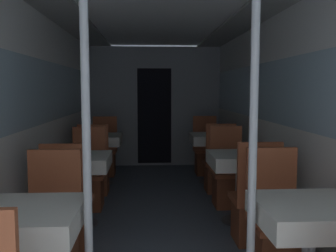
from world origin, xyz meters
TOP-DOWN VIEW (x-y plane):
  - wall_left at (-1.27, 2.68)m, footprint 0.05×8.17m
  - wall_right at (1.27, 2.68)m, footprint 0.05×8.17m
  - ceiling_panel at (0.00, 2.68)m, footprint 2.53×8.17m
  - bulkhead_far at (0.00, 5.61)m, footprint 2.48×0.09m
  - dining_table_left_0 at (-0.86, 0.69)m, footprint 0.64×0.64m
  - chair_left_far_0 at (-0.86, 1.26)m, footprint 0.41×0.41m
  - support_pole_left_0 at (-0.50, 0.69)m, footprint 0.05×0.05m
  - dining_table_left_1 at (-0.86, 2.45)m, footprint 0.64×0.64m
  - chair_left_near_1 at (-0.86, 1.88)m, footprint 0.41×0.41m
  - chair_left_far_1 at (-0.86, 3.02)m, footprint 0.41×0.41m
  - dining_table_left_2 at (-0.86, 4.22)m, footprint 0.64×0.64m
  - chair_left_near_2 at (-0.86, 3.65)m, footprint 0.41×0.41m
  - chair_left_far_2 at (-0.86, 4.79)m, footprint 0.41×0.41m
  - dining_table_right_0 at (0.86, 0.69)m, footprint 0.64×0.64m
  - chair_right_far_0 at (0.86, 1.26)m, footprint 0.41×0.41m
  - support_pole_right_0 at (0.50, 0.69)m, footprint 0.05×0.05m
  - dining_table_right_1 at (0.86, 2.45)m, footprint 0.64×0.64m
  - chair_right_near_1 at (0.86, 1.88)m, footprint 0.41×0.41m
  - chair_right_far_1 at (0.86, 3.02)m, footprint 0.41×0.41m
  - dining_table_right_2 at (0.86, 4.22)m, footprint 0.64×0.64m
  - chair_right_near_2 at (0.86, 3.65)m, footprint 0.41×0.41m
  - chair_right_far_2 at (0.86, 4.79)m, footprint 0.41×0.41m

SIDE VIEW (x-z plane):
  - chair_left_far_0 at x=-0.86m, z-range -0.20..0.79m
  - chair_left_near_1 at x=-0.86m, z-range -0.20..0.79m
  - chair_left_far_1 at x=-0.86m, z-range -0.20..0.79m
  - chair_left_near_2 at x=-0.86m, z-range -0.20..0.79m
  - chair_left_far_2 at x=-0.86m, z-range -0.20..0.79m
  - chair_right_far_0 at x=0.86m, z-range -0.20..0.79m
  - chair_right_near_1 at x=0.86m, z-range -0.20..0.79m
  - chair_right_far_1 at x=0.86m, z-range -0.20..0.79m
  - chair_right_near_2 at x=0.86m, z-range -0.20..0.79m
  - chair_right_far_2 at x=0.86m, z-range -0.20..0.79m
  - dining_table_left_0 at x=-0.86m, z-range 0.27..1.03m
  - dining_table_left_1 at x=-0.86m, z-range 0.27..1.03m
  - dining_table_left_2 at x=-0.86m, z-range 0.27..1.03m
  - dining_table_right_0 at x=0.86m, z-range 0.27..1.03m
  - dining_table_right_1 at x=0.86m, z-range 0.27..1.03m
  - dining_table_right_2 at x=0.86m, z-range 0.27..1.03m
  - bulkhead_far at x=0.00m, z-range -0.01..2.24m
  - support_pole_left_0 at x=-0.50m, z-range 0.00..2.25m
  - support_pole_right_0 at x=0.50m, z-range 0.00..2.25m
  - wall_left at x=-1.27m, z-range 0.04..2.29m
  - wall_right at x=1.27m, z-range 0.04..2.29m
  - ceiling_panel at x=0.00m, z-range 2.26..2.33m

